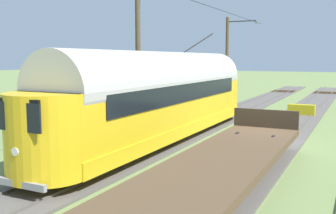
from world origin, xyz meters
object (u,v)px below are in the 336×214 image
at_px(track_end_bumper, 301,110).
at_px(flatcar_adjacent, 215,167).
at_px(catenary_pole_mid_near, 139,59).
at_px(vintage_streetcar, 164,95).
at_px(catenary_pole_foreground, 228,59).
at_px(spare_tie_stack, 100,138).

bearing_deg(track_end_bumper, flatcar_adjacent, 90.00).
height_order(catenary_pole_mid_near, track_end_bumper, catenary_pole_mid_near).
xyz_separation_m(vintage_streetcar, catenary_pole_foreground, (2.48, -17.46, 1.71)).
relative_size(catenary_pole_foreground, catenary_pole_mid_near, 1.00).
distance_m(flatcar_adjacent, catenary_pole_foreground, 24.64).
relative_size(flatcar_adjacent, catenary_pole_foreground, 1.80).
bearing_deg(vintage_streetcar, catenary_pole_mid_near, -38.17).
height_order(vintage_streetcar, catenary_pole_foreground, catenary_pole_foreground).
bearing_deg(catenary_pole_foreground, vintage_streetcar, 98.08).
bearing_deg(spare_tie_stack, flatcar_adjacent, 149.37).
bearing_deg(track_end_bumper, spare_tie_stack, 62.17).
bearing_deg(catenary_pole_foreground, catenary_pole_mid_near, 90.00).
height_order(catenary_pole_foreground, spare_tie_stack, catenary_pole_foreground).
xyz_separation_m(vintage_streetcar, flatcar_adjacent, (-4.68, 5.91, -1.40)).
bearing_deg(catenary_pole_mid_near, spare_tie_stack, 89.09).
bearing_deg(flatcar_adjacent, spare_tie_stack, -30.63).
bearing_deg(catenary_pole_mid_near, catenary_pole_foreground, -90.00).
distance_m(catenary_pole_mid_near, track_end_bumper, 12.88).
height_order(catenary_pole_foreground, catenary_pole_mid_near, same).
relative_size(spare_tie_stack, track_end_bumper, 1.33).
distance_m(flatcar_adjacent, catenary_pole_mid_near, 11.08).
bearing_deg(flatcar_adjacent, track_end_bumper, -90.00).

